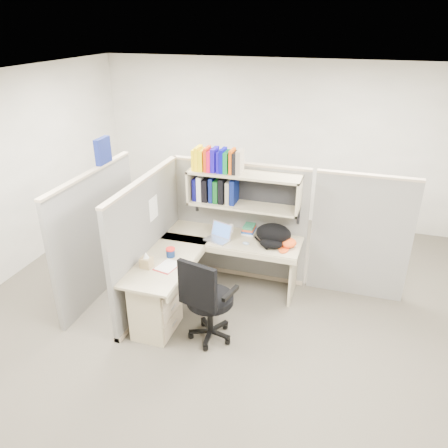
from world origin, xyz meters
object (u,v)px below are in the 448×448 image
(laptop, at_px, (217,233))
(snack_canister, at_px, (171,252))
(desk, at_px, (178,287))
(task_chair, at_px, (208,312))
(backpack, at_px, (273,236))

(laptop, distance_m, snack_canister, 0.67)
(desk, height_order, laptop, laptop)
(desk, distance_m, snack_canister, 0.42)
(snack_canister, bearing_deg, task_chair, -35.83)
(snack_canister, bearing_deg, laptop, 54.11)
(desk, distance_m, task_chair, 0.53)
(laptop, xyz_separation_m, backpack, (0.69, 0.09, 0.02))
(laptop, bearing_deg, desk, -90.97)
(laptop, height_order, task_chair, task_chair)
(laptop, bearing_deg, task_chair, -59.88)
(desk, height_order, task_chair, task_chair)
(laptop, xyz_separation_m, snack_canister, (-0.39, -0.54, -0.05))
(laptop, bearing_deg, backpack, 24.89)
(snack_canister, relative_size, task_chair, 0.10)
(snack_canister, bearing_deg, backpack, 30.29)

